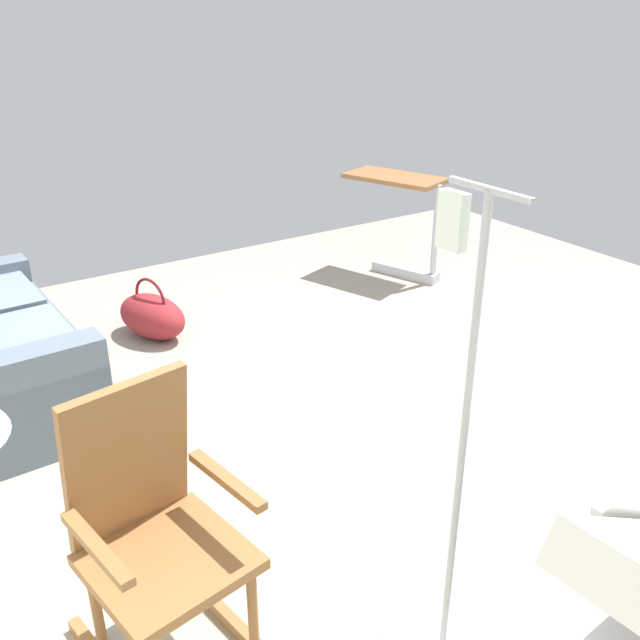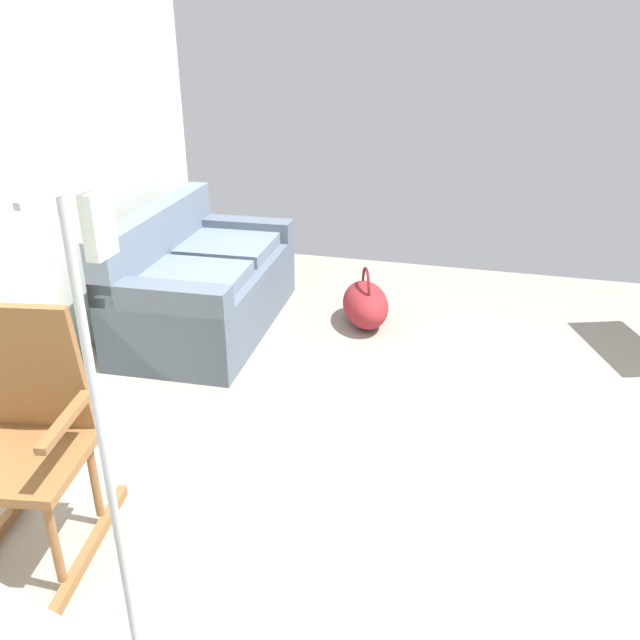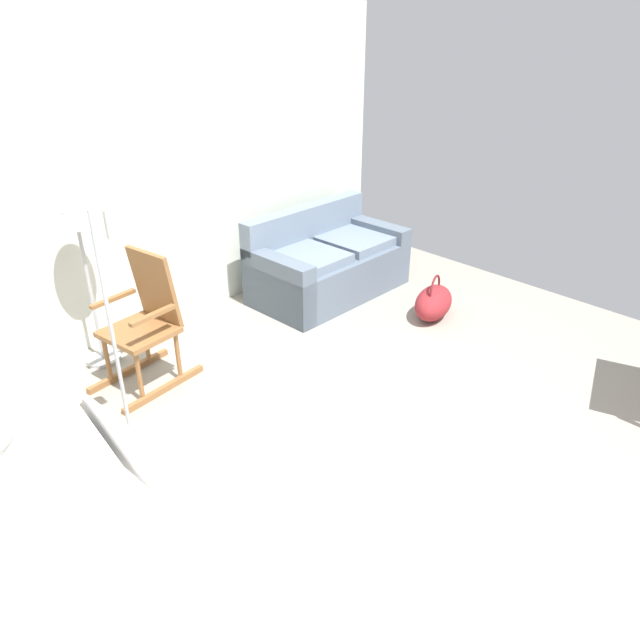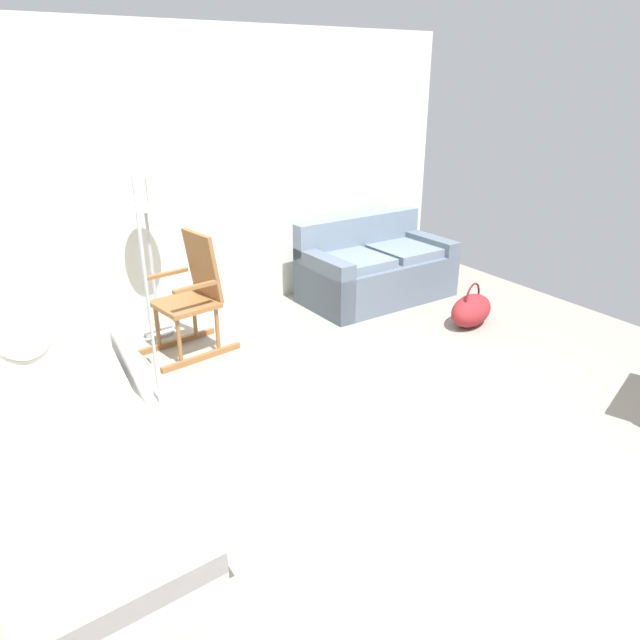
# 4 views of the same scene
# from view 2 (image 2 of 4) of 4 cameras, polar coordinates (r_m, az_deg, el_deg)

# --- Properties ---
(ground_plane) EXTENTS (6.55, 6.55, 0.00)m
(ground_plane) POSITION_cam_2_polar(r_m,az_deg,el_deg) (3.07, 12.60, -16.84)
(ground_plane) COLOR gray
(couch) EXTENTS (1.63, 0.91, 0.85)m
(couch) POSITION_cam_2_polar(r_m,az_deg,el_deg) (4.66, -10.19, 2.91)
(couch) COLOR slate
(couch) RESTS_ON ground
(rocking_chair) EXTENTS (0.83, 0.59, 1.05)m
(rocking_chair) POSITION_cam_2_polar(r_m,az_deg,el_deg) (2.86, -24.28, -9.51)
(rocking_chair) COLOR brown
(rocking_chair) RESTS_ON ground
(duffel_bag) EXTENTS (0.63, 0.49, 0.43)m
(duffel_bag) POSITION_cam_2_polar(r_m,az_deg,el_deg) (4.69, 3.99, 1.40)
(duffel_bag) COLOR maroon
(duffel_bag) RESTS_ON ground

